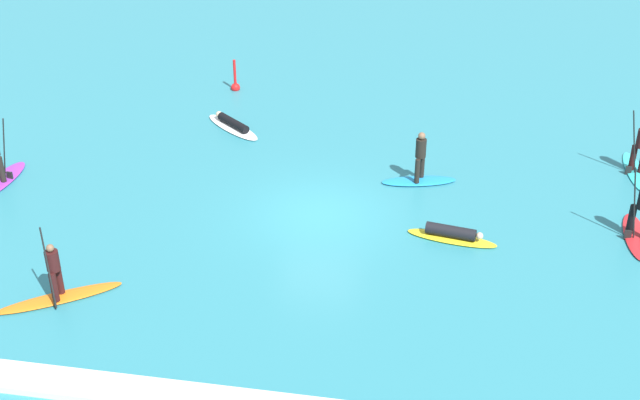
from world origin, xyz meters
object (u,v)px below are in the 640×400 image
Objects in this scene: surfer_on_red_board at (639,223)px; surfer_on_orange_board at (57,285)px; surfer_on_white_board at (232,125)px; marker_buoy at (235,85)px; surfer_on_blue_board at (420,169)px; surfer_on_teal_board at (638,158)px; surfer_on_yellow_board at (452,235)px.

surfer_on_orange_board is at bearing -69.57° from surfer_on_red_board.
marker_buoy is (-0.82, 3.58, 0.08)m from surfer_on_white_board.
surfer_on_white_board is at bearing 142.70° from surfer_on_blue_board.
surfer_on_red_board reaches higher than surfer_on_blue_board.
surfer_on_white_board is at bearing -111.30° from surfer_on_red_board.
surfer_on_teal_board is 1.14× the size of surfer_on_blue_board.
surfer_on_yellow_board is at bearing -177.41° from surfer_on_white_board.
surfer_on_blue_board is at bearing -78.71° from surfer_on_teal_board.
surfer_on_red_board reaches higher than marker_buoy.
surfer_on_red_board is 0.87× the size of surfer_on_orange_board.
surfer_on_yellow_board is (-5.88, -5.20, -0.37)m from surfer_on_teal_board.
surfer_on_blue_board is 3.54m from surfer_on_yellow_board.
surfer_on_orange_board is at bearing -145.58° from surfer_on_yellow_board.
surfer_on_teal_board is at bearing 177.98° from surfer_on_orange_board.
surfer_on_blue_board is at bearing -39.89° from marker_buoy.
surfer_on_red_board is at bearing -31.80° from marker_buoy.
surfer_on_blue_board reaches higher than surfer_on_white_board.
marker_buoy is (0.96, 14.57, -0.23)m from surfer_on_orange_board.
surfer_on_teal_board is 7.86m from surfer_on_yellow_board.
surfer_on_blue_board is 0.94× the size of surfer_on_yellow_board.
surfer_on_white_board is 11.14m from surfer_on_orange_board.
surfer_on_orange_board is (-15.33, -5.66, -0.05)m from surfer_on_red_board.
surfer_on_blue_board reaches higher than marker_buoy.
surfer_on_white_board is (-7.06, 3.00, -0.34)m from surfer_on_blue_board.
surfer_on_white_board is at bearing -77.13° from marker_buoy.
surfer_on_teal_board is at bearing -144.47° from surfer_on_white_board.
surfer_on_red_board is 5.41m from surfer_on_yellow_board.
surfer_on_red_board is 16.91m from marker_buoy.
surfer_on_teal_board is at bearing 50.95° from surfer_on_yellow_board.
surfer_on_blue_board is (-7.07, -1.88, -0.06)m from surfer_on_teal_board.
surfer_on_teal_board reaches higher than marker_buoy.
surfer_on_orange_board is 2.22× the size of marker_buoy.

